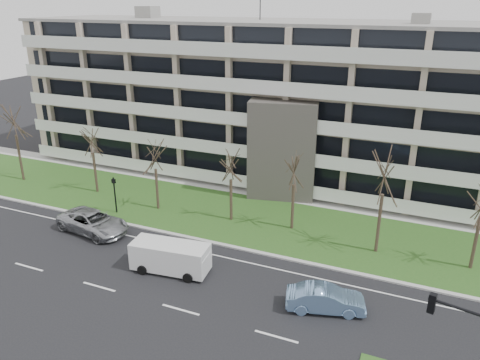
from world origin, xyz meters
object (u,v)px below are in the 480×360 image
at_px(blue_sedan, 325,299).
at_px(pedestrian_signal, 115,191).
at_px(white_van, 171,255).
at_px(silver_pickup, 93,222).

distance_m(blue_sedan, pedestrian_signal, 20.72).
bearing_deg(white_van, pedestrian_signal, 139.88).
height_order(silver_pickup, white_van, white_van).
relative_size(white_van, pedestrian_signal, 1.67).
bearing_deg(silver_pickup, white_van, -98.05).
bearing_deg(blue_sedan, silver_pickup, 66.01).
relative_size(blue_sedan, pedestrian_signal, 1.42).
bearing_deg(blue_sedan, white_van, 73.17).
xyz_separation_m(white_van, pedestrian_signal, (-9.18, 6.10, 0.86)).
xyz_separation_m(silver_pickup, white_van, (8.64, -2.50, 0.37)).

